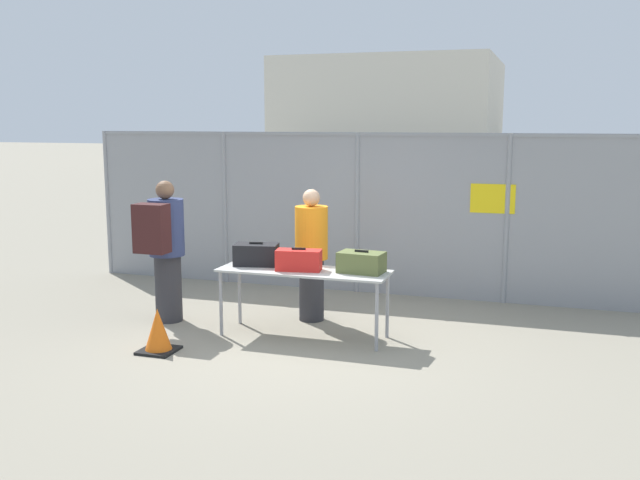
{
  "coord_description": "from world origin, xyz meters",
  "views": [
    {
      "loc": [
        2.68,
        -7.4,
        2.5
      ],
      "look_at": [
        -0.0,
        0.79,
        1.05
      ],
      "focal_mm": 40.0,
      "sensor_mm": 36.0,
      "label": 1
    }
  ],
  "objects_px": {
    "suitcase_black": "(256,254)",
    "suitcase_olive": "(361,262)",
    "traffic_cone": "(158,332)",
    "inspection_table": "(304,275)",
    "suitcase_red": "(299,260)",
    "security_worker_near": "(311,253)",
    "traveler_hooded": "(164,246)",
    "utility_trailer": "(470,252)"
  },
  "relations": [
    {
      "from": "traveler_hooded",
      "to": "traffic_cone",
      "type": "relative_size",
      "value": 3.65
    },
    {
      "from": "utility_trailer",
      "to": "traffic_cone",
      "type": "xyz_separation_m",
      "value": [
        -2.82,
        -4.78,
        -0.2
      ]
    },
    {
      "from": "suitcase_olive",
      "to": "traffic_cone",
      "type": "xyz_separation_m",
      "value": [
        -1.99,
        -1.1,
        -0.69
      ]
    },
    {
      "from": "suitcase_olive",
      "to": "utility_trailer",
      "type": "relative_size",
      "value": 0.12
    },
    {
      "from": "suitcase_black",
      "to": "traffic_cone",
      "type": "bearing_deg",
      "value": -121.9
    },
    {
      "from": "suitcase_red",
      "to": "suitcase_olive",
      "type": "xyz_separation_m",
      "value": [
        0.71,
        0.12,
        -0.0
      ]
    },
    {
      "from": "suitcase_red",
      "to": "utility_trailer",
      "type": "xyz_separation_m",
      "value": [
        1.53,
        3.8,
        -0.49
      ]
    },
    {
      "from": "suitcase_red",
      "to": "security_worker_near",
      "type": "distance_m",
      "value": 0.75
    },
    {
      "from": "suitcase_red",
      "to": "traveler_hooded",
      "type": "xyz_separation_m",
      "value": [
        -1.79,
        0.08,
        0.06
      ]
    },
    {
      "from": "traffic_cone",
      "to": "inspection_table",
      "type": "bearing_deg",
      "value": 37.82
    },
    {
      "from": "utility_trailer",
      "to": "traffic_cone",
      "type": "relative_size",
      "value": 9.02
    },
    {
      "from": "inspection_table",
      "to": "suitcase_red",
      "type": "height_order",
      "value": "suitcase_red"
    },
    {
      "from": "inspection_table",
      "to": "security_worker_near",
      "type": "height_order",
      "value": "security_worker_near"
    },
    {
      "from": "traffic_cone",
      "to": "suitcase_black",
      "type": "bearing_deg",
      "value": 58.1
    },
    {
      "from": "suitcase_olive",
      "to": "traffic_cone",
      "type": "distance_m",
      "value": 2.38
    },
    {
      "from": "inspection_table",
      "to": "suitcase_black",
      "type": "bearing_deg",
      "value": 171.95
    },
    {
      "from": "suitcase_black",
      "to": "suitcase_red",
      "type": "distance_m",
      "value": 0.6
    },
    {
      "from": "suitcase_black",
      "to": "traffic_cone",
      "type": "distance_m",
      "value": 1.49
    },
    {
      "from": "suitcase_black",
      "to": "security_worker_near",
      "type": "height_order",
      "value": "security_worker_near"
    },
    {
      "from": "suitcase_black",
      "to": "suitcase_red",
      "type": "height_order",
      "value": "suitcase_black"
    },
    {
      "from": "suitcase_black",
      "to": "suitcase_olive",
      "type": "distance_m",
      "value": 1.3
    },
    {
      "from": "security_worker_near",
      "to": "utility_trailer",
      "type": "height_order",
      "value": "security_worker_near"
    },
    {
      "from": "suitcase_black",
      "to": "traveler_hooded",
      "type": "bearing_deg",
      "value": -177.3
    },
    {
      "from": "security_worker_near",
      "to": "suitcase_black",
      "type": "bearing_deg",
      "value": 50.75
    },
    {
      "from": "security_worker_near",
      "to": "utility_trailer",
      "type": "xyz_separation_m",
      "value": [
        1.63,
        3.06,
        -0.44
      ]
    },
    {
      "from": "suitcase_red",
      "to": "security_worker_near",
      "type": "xyz_separation_m",
      "value": [
        -0.1,
        0.74,
        -0.06
      ]
    },
    {
      "from": "traveler_hooded",
      "to": "security_worker_near",
      "type": "xyz_separation_m",
      "value": [
        1.69,
        0.66,
        -0.12
      ]
    },
    {
      "from": "inspection_table",
      "to": "utility_trailer",
      "type": "xyz_separation_m",
      "value": [
        1.49,
        3.75,
        -0.31
      ]
    },
    {
      "from": "security_worker_near",
      "to": "traffic_cone",
      "type": "height_order",
      "value": "security_worker_near"
    },
    {
      "from": "suitcase_red",
      "to": "inspection_table",
      "type": "bearing_deg",
      "value": 45.12
    },
    {
      "from": "suitcase_black",
      "to": "inspection_table",
      "type": "bearing_deg",
      "value": -8.05
    },
    {
      "from": "suitcase_red",
      "to": "traffic_cone",
      "type": "relative_size",
      "value": 1.12
    },
    {
      "from": "inspection_table",
      "to": "suitcase_black",
      "type": "xyz_separation_m",
      "value": [
        -0.63,
        0.09,
        0.19
      ]
    },
    {
      "from": "inspection_table",
      "to": "traffic_cone",
      "type": "height_order",
      "value": "inspection_table"
    },
    {
      "from": "suitcase_olive",
      "to": "security_worker_near",
      "type": "bearing_deg",
      "value": 142.47
    },
    {
      "from": "utility_trailer",
      "to": "security_worker_near",
      "type": "bearing_deg",
      "value": -118.1
    },
    {
      "from": "suitcase_red",
      "to": "traveler_hooded",
      "type": "relative_size",
      "value": 0.31
    },
    {
      "from": "inspection_table",
      "to": "suitcase_red",
      "type": "xyz_separation_m",
      "value": [
        -0.04,
        -0.04,
        0.19
      ]
    },
    {
      "from": "suitcase_black",
      "to": "utility_trailer",
      "type": "relative_size",
      "value": 0.13
    },
    {
      "from": "suitcase_black",
      "to": "traveler_hooded",
      "type": "height_order",
      "value": "traveler_hooded"
    },
    {
      "from": "inspection_table",
      "to": "traffic_cone",
      "type": "relative_size",
      "value": 4.1
    },
    {
      "from": "security_worker_near",
      "to": "suitcase_olive",
      "type": "bearing_deg",
      "value": 142.0
    }
  ]
}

